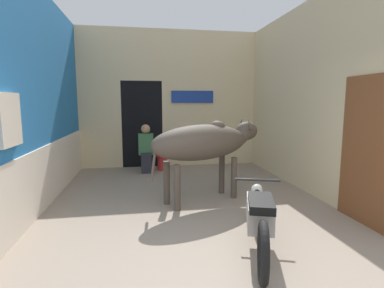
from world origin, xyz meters
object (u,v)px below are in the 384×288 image
at_px(cow, 206,143).
at_px(shopkeeper_seated, 146,147).
at_px(motorcycle_near, 259,217).
at_px(plastic_stool, 162,162).

distance_m(cow, shopkeeper_seated, 2.58).
bearing_deg(motorcycle_near, shopkeeper_seated, 105.92).
bearing_deg(plastic_stool, shopkeeper_seated, -158.69).
relative_size(cow, shopkeeper_seated, 1.89).
bearing_deg(shopkeeper_seated, plastic_stool, 21.31).
relative_size(motorcycle_near, plastic_stool, 4.66).
bearing_deg(shopkeeper_seated, motorcycle_near, -74.08).
relative_size(motorcycle_near, shopkeeper_seated, 1.53).
bearing_deg(motorcycle_near, cow, 96.48).
height_order(shopkeeper_seated, plastic_stool, shopkeeper_seated).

